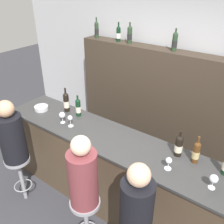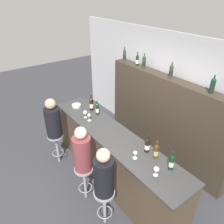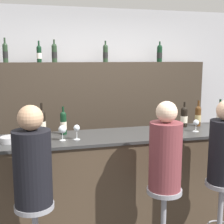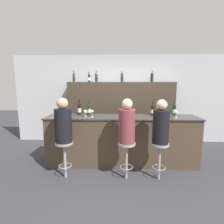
{
  "view_description": "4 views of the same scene",
  "coord_description": "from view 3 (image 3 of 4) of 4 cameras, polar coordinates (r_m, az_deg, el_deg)",
  "views": [
    {
      "loc": [
        1.36,
        -1.63,
        2.74
      ],
      "look_at": [
        -0.05,
        0.3,
        1.42
      ],
      "focal_mm": 40.0,
      "sensor_mm": 36.0,
      "label": 1
    },
    {
      "loc": [
        2.51,
        -1.55,
        3.3
      ],
      "look_at": [
        -0.01,
        0.3,
        1.51
      ],
      "focal_mm": 35.0,
      "sensor_mm": 36.0,
      "label": 2
    },
    {
      "loc": [
        -1.07,
        -2.8,
        1.87
      ],
      "look_at": [
        -0.23,
        0.35,
        1.3
      ],
      "focal_mm": 50.0,
      "sensor_mm": 36.0,
      "label": 3
    },
    {
      "loc": [
        -0.08,
        -3.4,
        1.75
      ],
      "look_at": [
        -0.21,
        0.25,
        1.17
      ],
      "focal_mm": 28.0,
      "sensor_mm": 36.0,
      "label": 4
    }
  ],
  "objects": [
    {
      "name": "back_bar_cabinet",
      "position": [
        4.68,
        -1.41,
        -2.03
      ],
      "size": [
        3.06,
        0.28,
        1.81
      ],
      "color": "#382D23",
      "rests_on": "ground_plane"
    },
    {
      "name": "metal_bowl",
      "position": [
        3.19,
        -18.14,
        -4.79
      ],
      "size": [
        0.19,
        0.19,
        0.05
      ],
      "color": "#B7B7BC",
      "rests_on": "bar_counter"
    },
    {
      "name": "wine_bottle_backbar_4",
      "position": [
        4.86,
        8.68,
        10.58
      ],
      "size": [
        0.08,
        0.08,
        0.3
      ],
      "color": "black",
      "rests_on": "back_bar_cabinet"
    },
    {
      "name": "bar_stool_left",
      "position": [
        2.8,
        -13.88,
        -19.04
      ],
      "size": [
        0.32,
        0.32,
        0.7
      ],
      "color": "gray",
      "rests_on": "ground_plane"
    },
    {
      "name": "guest_seated_left",
      "position": [
        2.59,
        -14.36,
        -8.81
      ],
      "size": [
        0.31,
        0.31,
        0.81
      ],
      "color": "black",
      "rests_on": "bar_stool_left"
    },
    {
      "name": "bar_counter",
      "position": [
        3.55,
        3.87,
        -12.3
      ],
      "size": [
        3.26,
        0.64,
        1.06
      ],
      "color": "#473828",
      "rests_on": "ground_plane"
    },
    {
      "name": "bar_stool_right",
      "position": [
        3.3,
        19.34,
        -14.65
      ],
      "size": [
        0.32,
        0.32,
        0.7
      ],
      "color": "gray",
      "rests_on": "ground_plane"
    },
    {
      "name": "wine_glass_2",
      "position": [
        3.57,
        15.11,
        -1.98
      ],
      "size": [
        0.07,
        0.07,
        0.14
      ],
      "color": "silver",
      "rests_on": "bar_counter"
    },
    {
      "name": "wine_bottle_backbar_3",
      "position": [
        4.59,
        -1.21,
        10.72
      ],
      "size": [
        0.07,
        0.07,
        0.3
      ],
      "color": "#233823",
      "rests_on": "back_bar_cabinet"
    },
    {
      "name": "wine_bottle_backbar_2",
      "position": [
        4.47,
        -10.5,
        10.61
      ],
      "size": [
        0.08,
        0.08,
        0.31
      ],
      "color": "#233823",
      "rests_on": "back_bar_cabinet"
    },
    {
      "name": "wine_glass_1",
      "position": [
        3.13,
        -6.48,
        -3.06
      ],
      "size": [
        0.07,
        0.07,
        0.15
      ],
      "color": "silver",
      "rests_on": "bar_counter"
    },
    {
      "name": "wine_bottle_counter_3",
      "position": [
        3.87,
        15.45,
        -0.65
      ],
      "size": [
        0.07,
        0.07,
        0.31
      ],
      "color": "#4C2D14",
      "rests_on": "bar_counter"
    },
    {
      "name": "wine_bottle_counter_1",
      "position": [
        3.36,
        -8.89,
        -1.94
      ],
      "size": [
        0.07,
        0.07,
        0.3
      ],
      "color": "black",
      "rests_on": "bar_counter"
    },
    {
      "name": "wine_bottle_counter_2",
      "position": [
        3.78,
        13.04,
        -0.82
      ],
      "size": [
        0.08,
        0.08,
        0.3
      ],
      "color": "black",
      "rests_on": "bar_counter"
    },
    {
      "name": "wine_glass_0",
      "position": [
        3.11,
        -9.06,
        -3.22
      ],
      "size": [
        0.08,
        0.08,
        0.15
      ],
      "color": "silver",
      "rests_on": "bar_counter"
    },
    {
      "name": "guest_seated_middle",
      "position": [
        2.84,
        9.75,
        -7.08
      ],
      "size": [
        0.29,
        0.29,
        0.8
      ],
      "color": "brown",
      "rests_on": "bar_stool_middle"
    },
    {
      "name": "guest_seated_right",
      "position": [
        3.13,
        19.88,
        -6.0
      ],
      "size": [
        0.29,
        0.29,
        0.79
      ],
      "color": "black",
      "rests_on": "bar_stool_right"
    },
    {
      "name": "wine_bottle_counter_0",
      "position": [
        3.34,
        -12.67,
        -1.88
      ],
      "size": [
        0.08,
        0.08,
        0.35
      ],
      "color": "black",
      "rests_on": "bar_counter"
    },
    {
      "name": "bar_stool_middle",
      "position": [
        3.03,
        9.45,
        -16.55
      ],
      "size": [
        0.32,
        0.32,
        0.7
      ],
      "color": "gray",
      "rests_on": "ground_plane"
    },
    {
      "name": "wall_back",
      "position": [
        4.84,
        -2.05,
        3.09
      ],
      "size": [
        6.4,
        0.05,
        2.6
      ],
      "color": "#B2B2B7",
      "rests_on": "ground_plane"
    },
    {
      "name": "wine_bottle_counter_4",
      "position": [
        4.02,
        19.07,
        -0.41
      ],
      "size": [
        0.07,
        0.07,
        0.31
      ],
      "color": "black",
      "rests_on": "bar_counter"
    },
    {
      "name": "wine_bottle_backbar_1",
      "position": [
        4.46,
        -13.19,
        10.35
      ],
      "size": [
        0.07,
        0.07,
        0.29
      ],
      "color": "black",
      "rests_on": "back_bar_cabinet"
    },
    {
      "name": "wine_bottle_backbar_0",
      "position": [
        4.46,
        -18.94,
        10.27
      ],
      "size": [
        0.07,
        0.07,
        0.32
      ],
      "color": "#233823",
      "rests_on": "back_bar_cabinet"
    }
  ]
}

